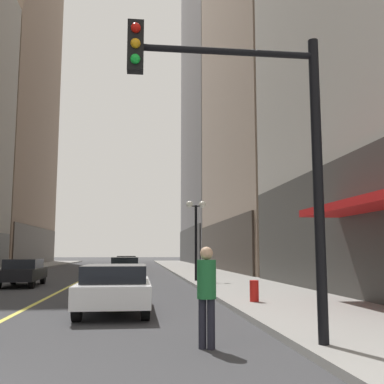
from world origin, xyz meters
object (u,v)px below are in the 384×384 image
object	(u,v)px
car_green	(125,266)
street_lamp_right_mid	(196,222)
pedestrian_in_green_parka	(207,288)
car_black	(23,271)
traffic_light_near_right	(259,133)
car_yellow	(127,263)
car_white	(115,286)
fire_hydrant_right	(254,293)

from	to	relation	value
car_green	street_lamp_right_mid	world-z (taller)	street_lamp_right_mid
car_green	pedestrian_in_green_parka	world-z (taller)	pedestrian_in_green_parka
car_black	traffic_light_near_right	distance (m)	18.04
car_yellow	pedestrian_in_green_parka	xyz separation A→B (m)	(2.18, -31.27, 0.32)
pedestrian_in_green_parka	traffic_light_near_right	bearing A→B (deg)	-35.93
pedestrian_in_green_parka	street_lamp_right_mid	bearing A→B (deg)	83.43
street_lamp_right_mid	traffic_light_near_right	bearing A→B (deg)	-93.54
street_lamp_right_mid	pedestrian_in_green_parka	bearing A→B (deg)	-96.57
car_green	car_white	bearing A→B (deg)	-89.19
car_green	car_yellow	xyz separation A→B (m)	(-0.09, 8.77, -0.00)
traffic_light_near_right	fire_hydrant_right	bearing A→B (deg)	76.64
car_yellow	fire_hydrant_right	xyz separation A→B (m)	(4.56, -25.34, -0.32)
car_black	pedestrian_in_green_parka	size ratio (longest dim) A/B	2.49
pedestrian_in_green_parka	car_black	bearing A→B (deg)	113.97
pedestrian_in_green_parka	traffic_light_near_right	xyz separation A→B (m)	(0.83, -0.60, 2.70)
car_green	car_black	bearing A→B (deg)	-124.05
car_yellow	pedestrian_in_green_parka	bearing A→B (deg)	-86.02
car_white	car_black	bearing A→B (deg)	115.66
car_black	car_green	xyz separation A→B (m)	(4.77, 7.07, 0.00)
car_yellow	car_green	bearing A→B (deg)	-89.42
car_black	pedestrian_in_green_parka	world-z (taller)	pedestrian_in_green_parka
car_white	street_lamp_right_mid	distance (m)	12.25
street_lamp_right_mid	car_black	bearing A→B (deg)	-173.89
car_white	traffic_light_near_right	world-z (taller)	traffic_light_near_right
car_white	pedestrian_in_green_parka	world-z (taller)	pedestrian_in_green_parka
car_yellow	traffic_light_near_right	distance (m)	32.16
car_white	traffic_light_near_right	bearing A→B (deg)	-64.40
traffic_light_near_right	street_lamp_right_mid	size ratio (longest dim) A/B	1.28
car_white	traffic_light_near_right	size ratio (longest dim) A/B	0.81
car_black	street_lamp_right_mid	world-z (taller)	street_lamp_right_mid
car_black	traffic_light_near_right	xyz separation A→B (m)	(7.70, -16.04, 3.02)
traffic_light_near_right	street_lamp_right_mid	distance (m)	17.01
car_white	street_lamp_right_mid	world-z (taller)	street_lamp_right_mid
car_yellow	street_lamp_right_mid	bearing A→B (deg)	-74.76
car_white	car_green	xyz separation A→B (m)	(-0.25, 17.52, -0.00)
street_lamp_right_mid	fire_hydrant_right	distance (m)	10.84
car_yellow	street_lamp_right_mid	distance (m)	15.65
car_white	fire_hydrant_right	xyz separation A→B (m)	(4.22, 0.95, -0.32)
car_white	car_black	world-z (taller)	same
pedestrian_in_green_parka	traffic_light_near_right	world-z (taller)	traffic_light_near_right
pedestrian_in_green_parka	traffic_light_near_right	distance (m)	2.89
traffic_light_near_right	street_lamp_right_mid	world-z (taller)	traffic_light_near_right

